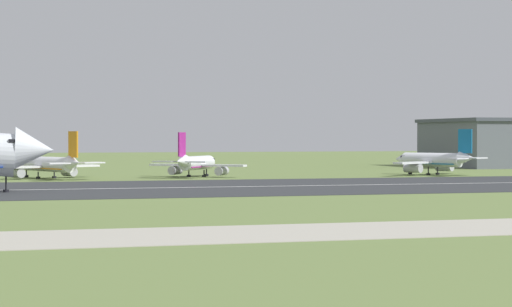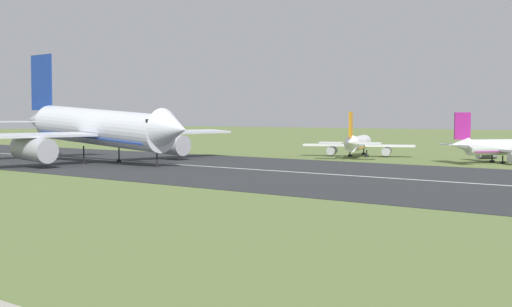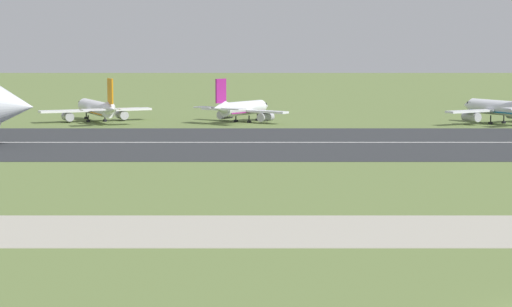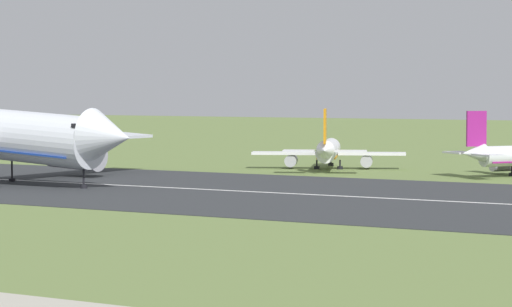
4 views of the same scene
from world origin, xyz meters
The scene contains 4 objects.
ground_plane centered at (0.00, 49.64, 0.00)m, with size 758.06×758.06×0.00m, color olive.
airplane_landing centered at (-73.27, 93.74, 6.01)m, with size 45.47×58.84×19.90m.
airplane_parked_centre centered at (-48.98, 139.21, 2.68)m, with size 21.76×24.76×9.02m.
airplane_parked_far_east centered at (-20.04, 138.13, 2.71)m, with size 18.59×17.89×8.85m.
Camera 2 is at (27.82, 16.59, 8.24)m, focal length 50.00 mm.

